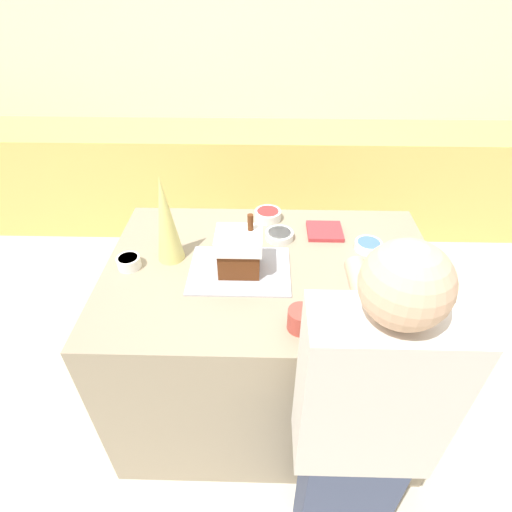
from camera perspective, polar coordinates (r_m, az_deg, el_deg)
The scene contains 14 objects.
ground_plane at distance 2.47m, azimuth 1.71°, elevation -19.14°, with size 12.00×12.00×0.00m, color beige.
wall_back at distance 3.63m, azimuth 2.18°, elevation 25.45°, with size 8.00×0.05×2.60m.
back_cabinet_block at distance 3.61m, azimuth 1.88°, elevation 10.87°, with size 6.00×0.60×0.88m.
kitchen_island at distance 2.08m, azimuth 1.96°, elevation -11.88°, with size 1.46×0.98×0.96m.
baking_tray at distance 1.72m, azimuth -2.34°, elevation -2.03°, with size 0.43×0.33×0.01m.
gingerbread_house at distance 1.66m, azimuth -2.42°, elevation 0.72°, with size 0.19×0.17×0.26m.
decorative_tree at distance 1.73m, azimuth -12.77°, elevation 5.11°, with size 0.12×0.12×0.40m.
candy_bowl_front_corner at distance 2.05m, azimuth 1.70°, elevation 5.92°, with size 0.13×0.13×0.05m.
candy_bowl_behind_tray at distance 1.91m, azimuth 3.35°, elevation 3.01°, with size 0.14×0.14×0.04m.
candy_bowl_near_tray_left at distance 1.91m, azimuth 15.75°, elevation 1.47°, with size 0.13×0.13×0.04m.
candy_bowl_far_right at distance 1.81m, azimuth -17.72°, elevation -0.79°, with size 0.10×0.10×0.05m.
cookbook at distance 1.98m, azimuth 9.78°, elevation 3.52°, with size 0.17×0.16×0.02m.
mug at distance 1.47m, azimuth 6.41°, elevation -8.97°, with size 0.10×0.10×0.09m.
person at distance 1.44m, azimuth 14.40°, elevation -23.89°, with size 0.42×0.52×1.58m.
Camera 1 is at (-0.04, -1.35, 2.06)m, focal length 28.00 mm.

